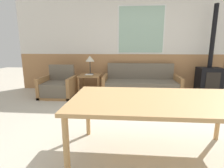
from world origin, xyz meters
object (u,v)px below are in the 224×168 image
at_px(side_table, 90,78).
at_px(wood_stove, 209,75).
at_px(dining_table, 159,104).
at_px(table_lamp, 90,60).
at_px(couch, 141,86).
at_px(armchair, 58,87).

relative_size(side_table, wood_stove, 0.25).
bearing_deg(dining_table, table_lamp, 115.64).
height_order(table_lamp, dining_table, table_lamp).
distance_m(couch, dining_table, 2.82).
xyz_separation_m(couch, side_table, (-1.39, -0.04, 0.21)).
bearing_deg(armchair, couch, 7.16).
bearing_deg(wood_stove, armchair, -173.47).
bearing_deg(armchair, wood_stove, 4.41).
relative_size(dining_table, wood_stove, 0.84).
bearing_deg(dining_table, armchair, 131.40).
height_order(couch, wood_stove, wood_stove).
relative_size(armchair, dining_table, 0.43).
relative_size(side_table, dining_table, 0.30).
xyz_separation_m(couch, table_lamp, (-1.40, 0.07, 0.70)).
height_order(couch, armchair, couch).
height_order(armchair, wood_stove, wood_stove).
bearing_deg(dining_table, side_table, 116.27).
bearing_deg(armchair, side_table, 20.04).
bearing_deg(side_table, wood_stove, 2.44).
relative_size(couch, armchair, 2.40).
distance_m(table_lamp, dining_table, 3.18).
distance_m(couch, side_table, 1.40).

